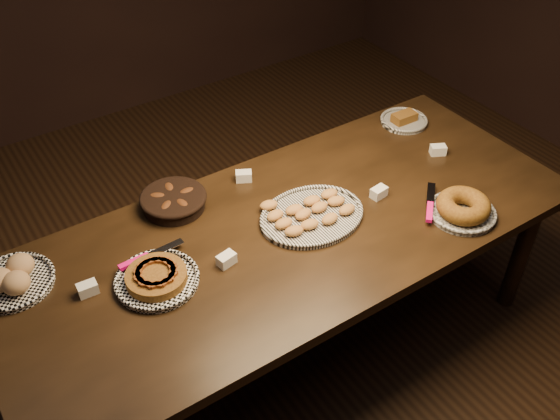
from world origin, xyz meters
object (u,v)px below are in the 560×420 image
buffet_table (292,241)px  bundt_cake_plate (463,208)px  madeleine_platter (311,214)px  apple_tart_plate (157,278)px

buffet_table → bundt_cake_plate: (0.63, -0.32, 0.11)m
madeleine_platter → bundt_cake_plate: bearing=-21.8°
buffet_table → bundt_cake_plate: bundt_cake_plate is taller
buffet_table → bundt_cake_plate: bearing=-27.2°
buffet_table → apple_tart_plate: (-0.58, 0.03, 0.10)m
buffet_table → madeleine_platter: bearing=5.0°
buffet_table → madeleine_platter: (0.10, 0.01, 0.09)m
apple_tart_plate → madeleine_platter: (0.68, -0.02, -0.00)m
madeleine_platter → bundt_cake_plate: bundt_cake_plate is taller
apple_tart_plate → madeleine_platter: bearing=5.3°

